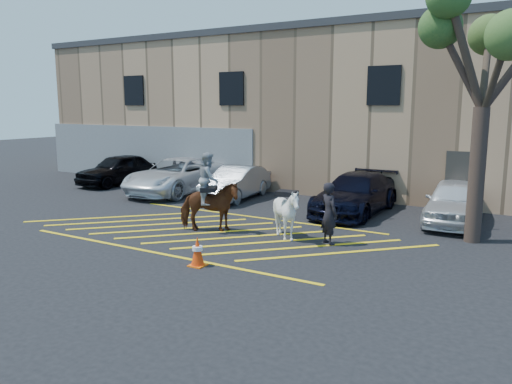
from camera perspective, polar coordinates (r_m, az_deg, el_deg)
The scene contains 13 objects.
ground at distance 15.62m, azimuth -4.41°, elevation -4.41°, with size 90.00×90.00×0.00m, color black.
car_black_suv at distance 25.45m, azimuth -15.42°, elevation 2.51°, with size 1.76×4.38×1.49m, color black.
car_white_pickup at distance 22.37m, azimuth -9.01°, elevation 1.84°, with size 2.55×5.54×1.54m, color silver.
car_silver_sedan at distance 20.71m, azimuth -2.31°, elevation 1.06°, with size 1.43×4.11×1.35m, color gray.
car_blue_suv at distance 18.29m, azimuth 11.30°, elevation -0.18°, with size 2.00×4.91×1.43m, color black.
car_white_suv at distance 17.60m, azimuth 21.73°, elevation -1.05°, with size 1.71×4.25×1.45m, color silver.
handler at distance 14.04m, azimuth 8.36°, elevation -2.44°, with size 0.64×0.42×1.75m, color black.
warehouse at distance 25.90m, azimuth 10.98°, elevation 9.26°, with size 32.42×10.20×7.30m.
hatching_zone at distance 15.38m, azimuth -5.04°, elevation -4.62°, with size 12.60×5.12×0.01m.
mounted_bay at distance 15.31m, azimuth -5.40°, elevation -0.91°, with size 2.04×1.59×2.45m.
saddled_white at distance 14.44m, azimuth 3.53°, elevation -2.44°, with size 1.34×1.48×1.52m.
traffic_cone at distance 12.21m, azimuth -6.70°, elevation -6.75°, with size 0.38×0.38×0.73m.
tree at distance 15.25m, azimuth 24.88°, elevation 15.95°, with size 3.99×4.37×7.31m.
Camera 1 is at (8.68, -12.41, 3.84)m, focal length 35.00 mm.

